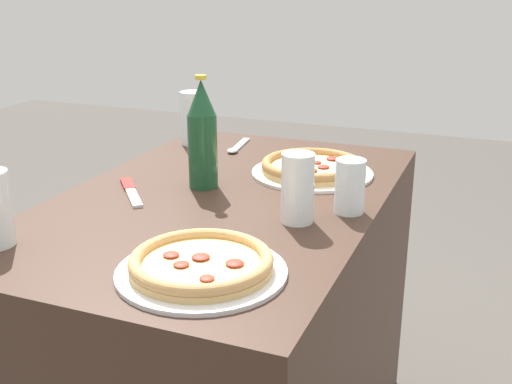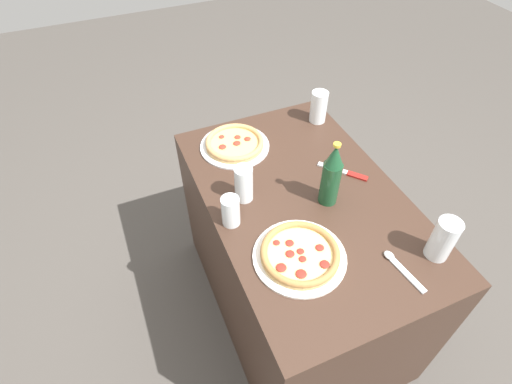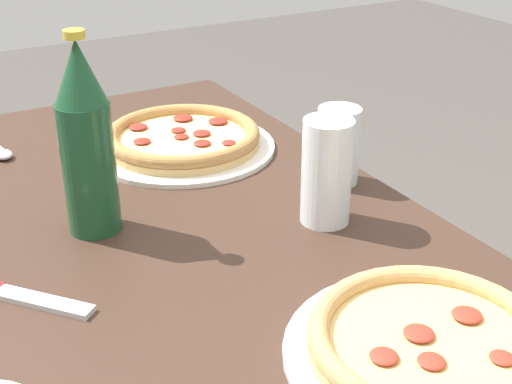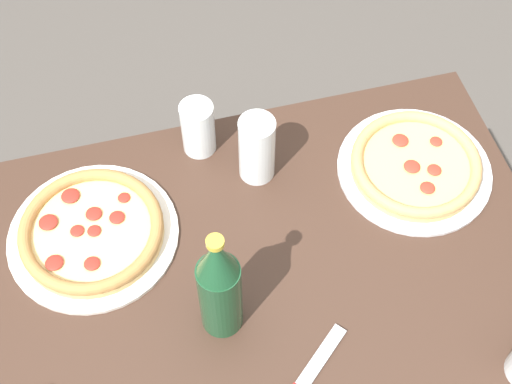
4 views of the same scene
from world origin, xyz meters
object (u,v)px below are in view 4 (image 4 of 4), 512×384
glass_orange_juice (257,150)px  glass_water (198,129)px  pizza_salami (415,165)px  beer_bottle (219,286)px  knife (304,382)px  pizza_veggie (92,231)px

glass_orange_juice → glass_water: bearing=-42.6°
glass_water → glass_orange_juice: bearing=137.4°
pizza_salami → beer_bottle: beer_bottle is taller
beer_bottle → knife: bearing=126.0°
knife → beer_bottle: bearing=-54.0°
pizza_veggie → knife: pizza_veggie is taller
glass_water → knife: (-0.06, 0.50, -0.05)m
glass_orange_juice → glass_water: size_ratio=1.24×
knife → pizza_salami: bearing=-133.0°
glass_orange_juice → glass_water: glass_orange_juice is taller
pizza_salami → glass_water: bearing=-22.5°
pizza_salami → knife: size_ratio=1.72×
pizza_salami → glass_water: glass_water is taller
glass_orange_juice → beer_bottle: size_ratio=0.54×
glass_orange_juice → beer_bottle: 0.31m
pizza_salami → glass_orange_juice: 0.30m
glass_orange_juice → glass_water: 0.13m
pizza_salami → pizza_veggie: same height
pizza_salami → knife: 0.47m
glass_water → beer_bottle: 0.37m
pizza_salami → beer_bottle: 0.48m
pizza_salami → knife: bearing=47.0°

